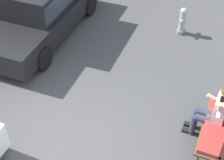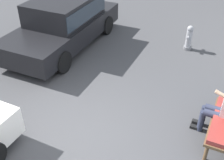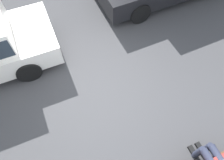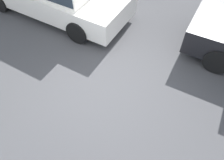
{
  "view_description": "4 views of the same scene",
  "coord_description": "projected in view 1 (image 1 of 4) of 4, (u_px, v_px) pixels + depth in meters",
  "views": [
    {
      "loc": [
        3.45,
        2.6,
        5.63
      ],
      "look_at": [
        -1.17,
        0.67,
        1.15
      ],
      "focal_mm": 55.0,
      "sensor_mm": 36.0,
      "label": 1
    },
    {
      "loc": [
        3.34,
        2.6,
        4.31
      ],
      "look_at": [
        -0.74,
        0.6,
        1.21
      ],
      "focal_mm": 45.0,
      "sensor_mm": 36.0,
      "label": 2
    },
    {
      "loc": [
        0.53,
        2.6,
        4.74
      ],
      "look_at": [
        -0.39,
        0.42,
        0.79
      ],
      "focal_mm": 35.0,
      "sensor_mm": 36.0,
      "label": 3
    },
    {
      "loc": [
        -1.74,
        2.6,
        3.92
      ],
      "look_at": [
        -0.5,
        0.42,
        0.81
      ],
      "focal_mm": 35.0,
      "sensor_mm": 36.0,
      "label": 4
    }
  ],
  "objects": [
    {
      "name": "parked_car_near",
      "position": [
        40.0,
        5.0,
        9.51
      ],
      "size": [
        4.62,
        2.02,
        1.55
      ],
      "color": "black",
      "rests_on": "ground_plane"
    },
    {
      "name": "bench",
      "position": [
        223.0,
        125.0,
        6.6
      ],
      "size": [
        1.58,
        0.55,
        1.01
      ],
      "color": "brown",
      "rests_on": "ground_plane"
    },
    {
      "name": "person_on_phone",
      "position": [
        214.0,
        111.0,
        6.69
      ],
      "size": [
        0.73,
        0.74,
        1.35
      ],
      "color": "#2D3347",
      "rests_on": "ground_plane"
    },
    {
      "name": "ground_plane",
      "position": [
        59.0,
        150.0,
        6.88
      ],
      "size": [
        60.0,
        60.0,
        0.0
      ],
      "primitive_type": "plane",
      "color": "#424244"
    },
    {
      "name": "fire_hydrant",
      "position": [
        182.0,
        21.0,
        9.72
      ],
      "size": [
        0.38,
        0.26,
        0.81
      ],
      "color": "slate",
      "rests_on": "ground_plane"
    }
  ]
}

